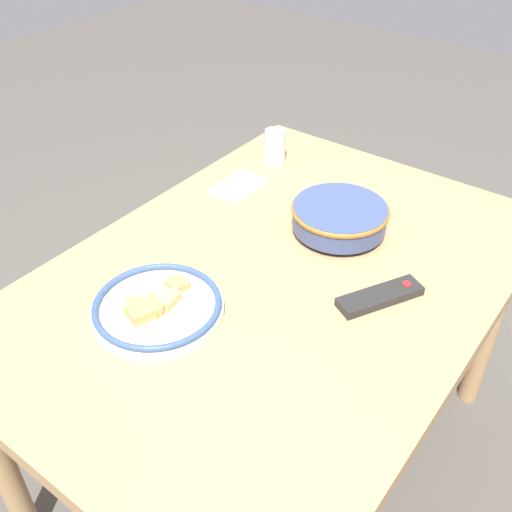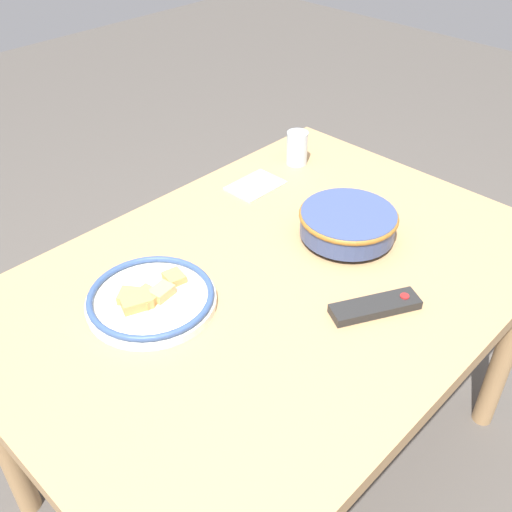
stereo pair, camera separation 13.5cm
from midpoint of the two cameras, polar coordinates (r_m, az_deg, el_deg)
The scene contains 7 objects.
ground_plane at distance 1.89m, azimuth 3.59°, elevation -18.81°, with size 8.00×8.00×0.00m, color #4C4742.
dining_table at distance 1.41m, azimuth 4.56°, elevation -4.44°, with size 1.29×0.90×0.71m.
noodle_bowl at distance 1.47m, azimuth 11.35°, elevation 3.02°, with size 0.24×0.24×0.07m.
food_plate at distance 1.28m, azimuth -7.01°, elevation -4.18°, with size 0.28×0.28×0.04m.
tv_remote at distance 1.30m, azimuth 14.25°, elevation -4.82°, with size 0.20×0.14×0.02m.
drinking_glass at distance 1.78m, azimuth 6.13°, elevation 10.13°, with size 0.06×0.06×0.10m.
folded_napkin at distance 1.67m, azimuth 2.26°, elevation 6.63°, with size 0.15×0.11×0.01m.
Camera 2 is at (0.79, 0.70, 1.56)m, focal length 42.00 mm.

